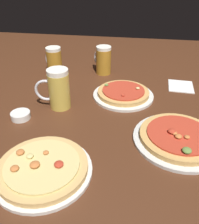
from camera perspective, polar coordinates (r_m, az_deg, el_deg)
ground_plane at (r=0.99m, az=0.00°, el=-1.70°), size 2.40×2.40×0.03m
pizza_plate_near at (r=0.75m, az=-13.43°, el=-12.91°), size 0.30×0.30×0.05m
pizza_plate_far at (r=1.12m, az=5.70°, el=4.41°), size 0.28×0.28×0.05m
pizza_plate_side at (r=0.89m, az=18.39°, el=-5.84°), size 0.32×0.32×0.05m
beer_mug_dark at (r=1.35m, az=0.89°, el=12.31°), size 0.11×0.12×0.15m
beer_mug_amber at (r=1.35m, az=-10.82°, el=11.77°), size 0.12×0.11×0.16m
beer_mug_pale at (r=1.02m, az=-9.88°, el=5.44°), size 0.15×0.09×0.17m
ramekin_butter at (r=1.01m, az=-18.34°, el=-0.76°), size 0.08×0.08×0.03m
napkin_folded at (r=1.29m, az=18.88°, el=5.93°), size 0.13×0.15×0.01m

